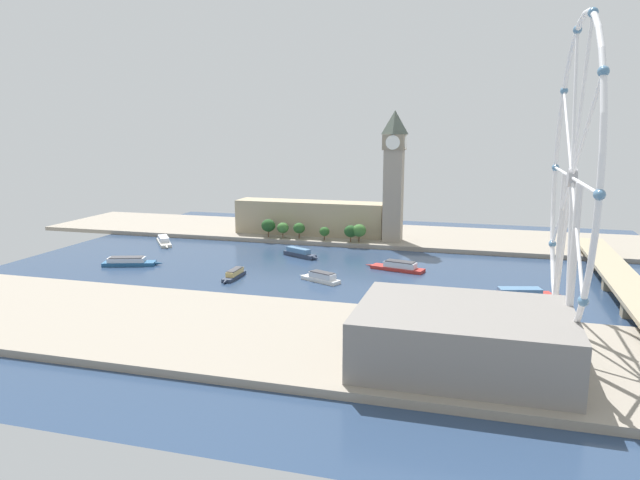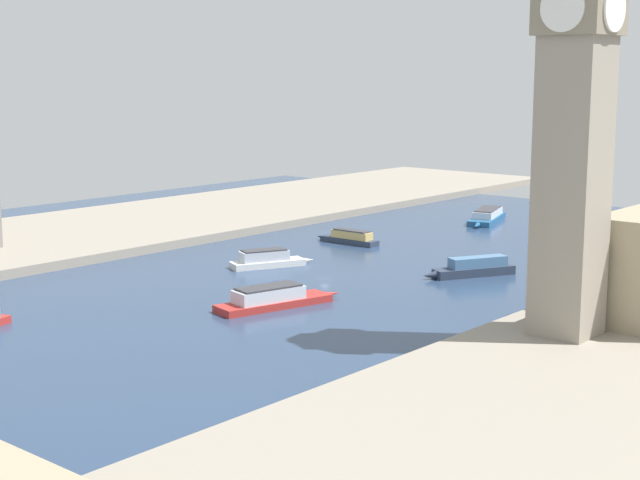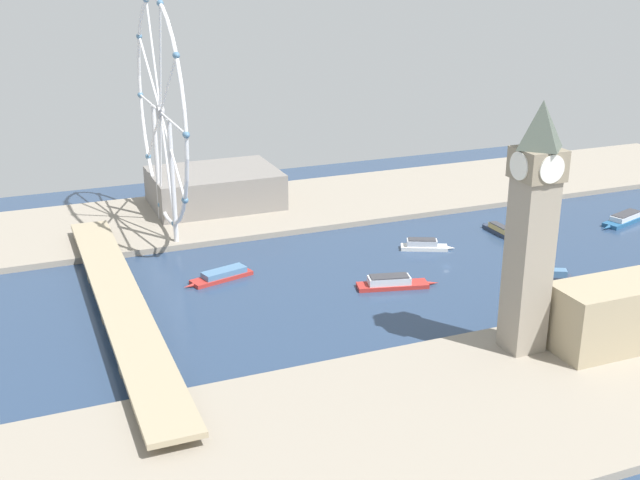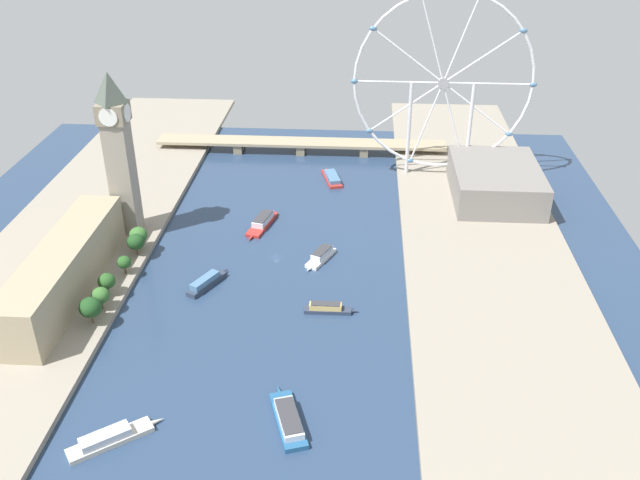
% 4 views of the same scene
% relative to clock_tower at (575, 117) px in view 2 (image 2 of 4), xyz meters
% --- Properties ---
extents(ground_plane, '(396.91, 396.91, 0.00)m').
position_rel_clock_tower_xyz_m(ground_plane, '(86.01, -20.11, -50.21)').
color(ground_plane, navy).
extents(riverbank_right, '(90.00, 520.00, 3.00)m').
position_rel_clock_tower_xyz_m(riverbank_right, '(199.47, -20.11, -48.71)').
color(riverbank_right, gray).
rests_on(riverbank_right, ground_plane).
extents(clock_tower, '(15.80, 15.80, 90.77)m').
position_rel_clock_tower_xyz_m(clock_tower, '(0.00, 0.00, 0.00)').
color(clock_tower, gray).
rests_on(clock_tower, riverbank_left).
extents(tree_row_embankment, '(11.63, 78.14, 13.29)m').
position_rel_clock_tower_xyz_m(tree_row_embankment, '(11.28, -55.25, -39.23)').
color(tree_row_embankment, '#513823').
rests_on(tree_row_embankment, riverbank_left).
extents(tour_boat_0, '(15.54, 36.92, 5.67)m').
position_rel_clock_tower_xyz_m(tour_boat_0, '(73.52, 15.27, -47.91)').
color(tour_boat_0, '#B22D28').
rests_on(tour_boat_0, ground_plane).
extents(tour_boat_1, '(26.12, 5.52, 4.94)m').
position_rel_clock_tower_xyz_m(tour_boat_1, '(116.52, -69.60, -48.14)').
color(tour_boat_1, '#2D384C').
rests_on(tour_boat_1, ground_plane).
extents(tour_boat_2, '(18.10, 36.00, 5.26)m').
position_rel_clock_tower_xyz_m(tour_boat_2, '(105.66, -143.69, -47.97)').
color(tour_boat_2, '#235684').
rests_on(tour_boat_2, ground_plane).
extents(tour_boat_3, '(17.39, 28.03, 5.61)m').
position_rel_clock_tower_xyz_m(tour_boat_3, '(54.82, -51.13, -47.82)').
color(tour_boat_3, '#2D384C').
rests_on(tour_boat_3, ground_plane).
extents(tour_boat_5, '(15.86, 26.30, 5.51)m').
position_rel_clock_tower_xyz_m(tour_boat_5, '(110.29, -21.28, -47.92)').
color(tour_boat_5, white).
rests_on(tour_boat_5, ground_plane).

